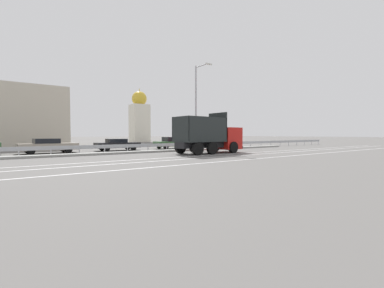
{
  "coord_description": "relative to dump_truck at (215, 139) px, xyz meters",
  "views": [
    {
      "loc": [
        -13.25,
        -19.43,
        1.73
      ],
      "look_at": [
        0.99,
        0.59,
        0.78
      ],
      "focal_mm": 24.0,
      "sensor_mm": 36.0,
      "label": 1
    }
  ],
  "objects": [
    {
      "name": "ground_plane",
      "position": [
        -2.17,
        1.35,
        -1.27
      ],
      "size": [
        320.0,
        320.0,
        0.0
      ],
      "primitive_type": "plane",
      "color": "#605E5B"
    },
    {
      "name": "lane_strip_0",
      "position": [
        -0.78,
        -1.84,
        -1.27
      ],
      "size": [
        60.0,
        0.16,
        0.01
      ],
      "primitive_type": "cube",
      "color": "silver",
      "rests_on": "ground_plane"
    },
    {
      "name": "lane_strip_1",
      "position": [
        -0.78,
        -3.47,
        -1.27
      ],
      "size": [
        60.0,
        0.16,
        0.01
      ],
      "primitive_type": "cube",
      "color": "silver",
      "rests_on": "ground_plane"
    },
    {
      "name": "lane_strip_2",
      "position": [
        -0.78,
        -6.08,
        -1.27
      ],
      "size": [
        60.0,
        0.16,
        0.01
      ],
      "primitive_type": "cube",
      "color": "silver",
      "rests_on": "ground_plane"
    },
    {
      "name": "median_island",
      "position": [
        -2.17,
        3.93,
        -1.18
      ],
      "size": [
        33.0,
        1.1,
        0.18
      ],
      "primitive_type": "cube",
      "color": "gray",
      "rests_on": "ground_plane"
    },
    {
      "name": "median_guardrail",
      "position": [
        -2.17,
        5.08,
        -0.7
      ],
      "size": [
        60.0,
        0.09,
        0.78
      ],
      "color": "#9EA0A5",
      "rests_on": "ground_plane"
    },
    {
      "name": "dump_truck",
      "position": [
        0.0,
        0.0,
        0.0
      ],
      "size": [
        6.7,
        2.98,
        3.71
      ],
      "rotation": [
        0.0,
        0.0,
        -1.52
      ],
      "color": "red",
      "rests_on": "ground_plane"
    },
    {
      "name": "median_road_sign",
      "position": [
        4.35,
        3.93,
        -0.02
      ],
      "size": [
        0.81,
        0.16,
        2.31
      ],
      "color": "white",
      "rests_on": "ground_plane"
    },
    {
      "name": "street_lamp_1",
      "position": [
        0.73,
        3.73,
        3.67
      ],
      "size": [
        0.7,
        2.29,
        8.89
      ],
      "color": "#ADADB2",
      "rests_on": "ground_plane"
    },
    {
      "name": "parked_car_2",
      "position": [
        -12.65,
        8.13,
        -0.57
      ],
      "size": [
        4.86,
        2.26,
        1.34
      ],
      "rotation": [
        0.0,
        0.0,
        -1.49
      ],
      "color": "gray",
      "rests_on": "ground_plane"
    },
    {
      "name": "parked_car_3",
      "position": [
        -6.21,
        8.41,
        -0.62
      ],
      "size": [
        4.51,
        1.92,
        1.24
      ],
      "rotation": [
        0.0,
        0.0,
        -1.58
      ],
      "color": "black",
      "rests_on": "ground_plane"
    },
    {
      "name": "parked_car_4",
      "position": [
        0.34,
        8.14,
        -0.56
      ],
      "size": [
        4.36,
        2.16,
        1.39
      ],
      "rotation": [
        0.0,
        0.0,
        -1.62
      ],
      "color": "#335B33",
      "rests_on": "ground_plane"
    },
    {
      "name": "background_building_0",
      "position": [
        -16.19,
        23.08,
        2.52
      ],
      "size": [
        13.95,
        12.49,
        7.58
      ],
      "primitive_type": "cube",
      "color": "beige",
      "rests_on": "ground_plane"
    },
    {
      "name": "church_tower",
      "position": [
        7.88,
        34.59,
        4.13
      ],
      "size": [
        3.6,
        3.6,
        11.97
      ],
      "color": "silver",
      "rests_on": "ground_plane"
    }
  ]
}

